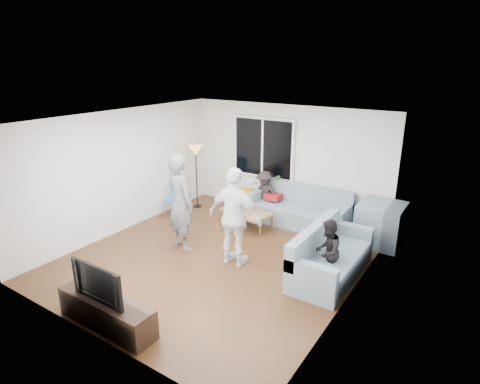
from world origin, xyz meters
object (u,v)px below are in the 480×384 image
Objects in this scene: spectator_right at (327,251)px; spectator_back at (265,194)px; sofa_right_section at (332,252)px; player_right at (235,217)px; side_chair at (175,200)px; player_left at (180,203)px; coffee_table at (246,219)px; sofa_back_section at (298,206)px; tv_console at (107,312)px; floor_lamp at (196,177)px; television at (103,281)px.

spectator_back is (-2.34, 2.00, -0.00)m from spectator_right.
player_right is at bearing 109.59° from sofa_right_section.
player_left is at bearing -54.49° from side_chair.
coffee_table is at bearing -92.19° from player_left.
spectator_right is at bearing -53.65° from sofa_back_section.
coffee_table is 0.58× the size of player_left.
side_chair is at bearing -26.03° from player_left.
spectator_right is at bearing 53.02° from tv_console.
player_right reaches higher than coffee_table.
floor_lamp reaches higher than spectator_back.
side_chair is (-1.76, -0.38, 0.23)m from coffee_table.
tv_console is at bearing -87.09° from coffee_table.
floor_lamp is 0.86× the size of player_right.
sofa_back_section is 2.67m from floor_lamp.
spectator_right is at bearing -26.57° from coffee_table.
floor_lamp reaches higher than side_chair.
spectator_right is 3.51m from television.
player_right is at bearing -94.20° from sofa_back_section.
sofa_back_section is at bearing 82.13° from tv_console.
television is at bearing -43.84° from spectator_right.
player_right is (-1.62, -0.58, 0.48)m from sofa_right_section.
side_chair is 0.78× the size of spectator_right.
player_left reaches higher than television.
sofa_back_section is 2.45m from spectator_right.
side_chair is 0.48× the size of player_right.
spectator_back is at bearing 92.19° from coffee_table.
side_chair reaches higher than sofa_back_section.
sofa_right_section is 1.78m from player_right.
tv_console is at bearing 77.70° from player_right.
television reaches higher than tv_console.
player_left is 2.46m from spectator_back.
spectator_back is (1.73, 1.22, 0.12)m from side_chair.
tv_console is 0.49m from television.
spectator_back is at bearing -73.75° from player_right.
spectator_back reaches higher than sofa_back_section.
coffee_table is 0.69× the size of tv_console.
sofa_back_section is 1.27× the size of player_right.
player_right is 2.53m from television.
spectator_back is at bearing 92.79° from television.
side_chair is (-4.07, 0.53, 0.01)m from sofa_right_section.
player_right is 1.64× the size of spectator_back.
side_chair is 4.09m from television.
spectator_back is at bearing 178.08° from sofa_back_section.
side_chair is 0.55× the size of floor_lamp.
floor_lamp is 4.82m from television.
floor_lamp is 1.79m from spectator_back.
side_chair is 0.45× the size of player_left.
sofa_back_section is 2.78m from player_left.
spectator_back is (-0.89, 0.03, 0.13)m from sofa_back_section.
sofa_back_section is at bearing 13.16° from side_chair.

